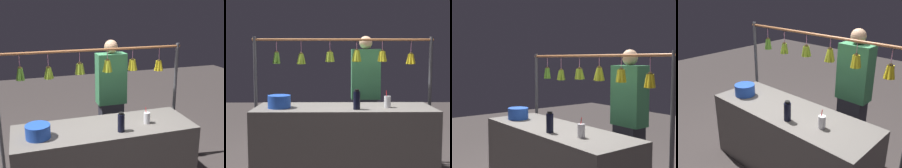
% 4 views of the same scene
% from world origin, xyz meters
% --- Properties ---
extents(market_counter, '(2.10, 0.72, 0.85)m').
position_xyz_m(market_counter, '(0.00, 0.00, 0.42)').
color(market_counter, '#66605B').
rests_on(market_counter, ground).
extents(display_rack, '(2.41, 0.13, 1.71)m').
position_xyz_m(display_rack, '(-0.02, -0.48, 1.25)').
color(display_rack, '#4C4C51').
rests_on(display_rack, ground).
extents(water_bottle, '(0.08, 0.08, 0.23)m').
position_xyz_m(water_bottle, '(-0.13, 0.19, 0.96)').
color(water_bottle, black).
rests_on(water_bottle, market_counter).
extents(blue_bucket, '(0.26, 0.26, 0.15)m').
position_xyz_m(blue_bucket, '(0.76, 0.07, 0.92)').
color(blue_bucket, blue).
rests_on(blue_bucket, market_counter).
extents(drink_cup, '(0.08, 0.08, 0.20)m').
position_xyz_m(drink_cup, '(-0.50, 0.06, 0.92)').
color(drink_cup, silver).
rests_on(drink_cup, market_counter).
extents(vendor_person, '(0.41, 0.22, 1.74)m').
position_xyz_m(vendor_person, '(-0.34, -0.83, 0.86)').
color(vendor_person, '#2D2D38').
rests_on(vendor_person, ground).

